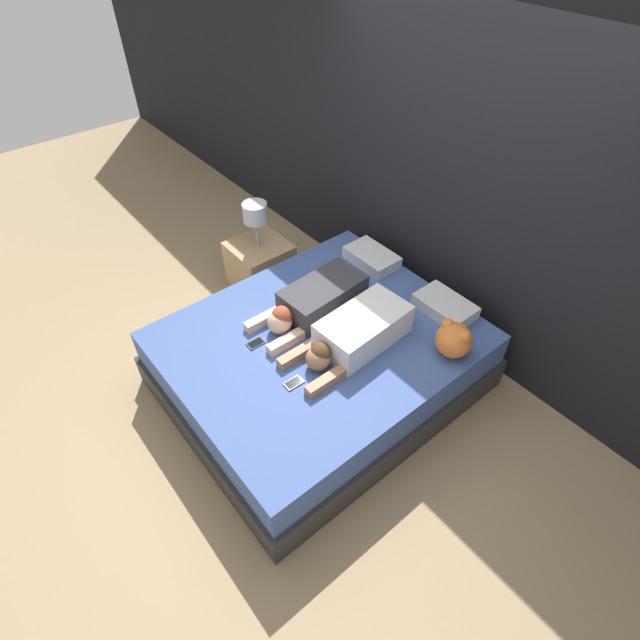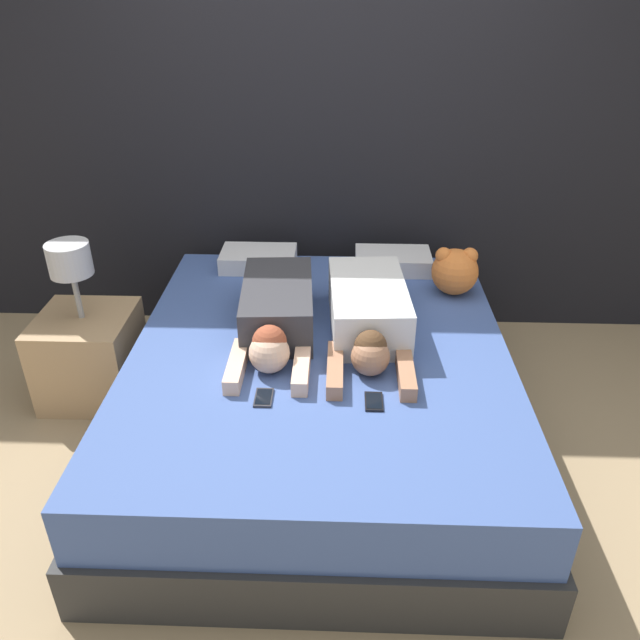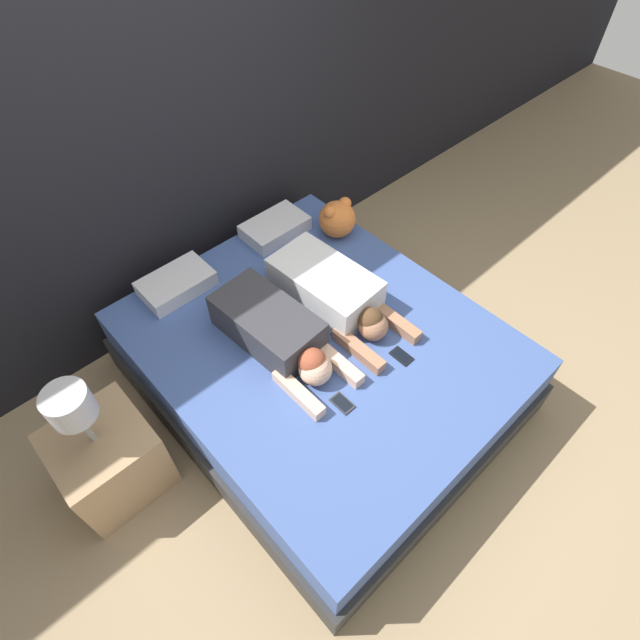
% 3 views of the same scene
% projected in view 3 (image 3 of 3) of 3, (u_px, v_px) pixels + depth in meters
% --- Properties ---
extents(ground_plane, '(12.00, 12.00, 0.00)m').
position_uv_depth(ground_plane, '(320.00, 386.00, 3.33)').
color(ground_plane, '#9E8460').
extents(wall_back, '(12.00, 0.06, 2.60)m').
position_uv_depth(wall_back, '(176.00, 134.00, 2.92)').
color(wall_back, black).
rests_on(wall_back, ground_plane).
extents(bed, '(1.84, 2.19, 0.54)m').
position_uv_depth(bed, '(320.00, 363.00, 3.13)').
color(bed, '#2D2D2D').
rests_on(bed, ground_plane).
extents(pillow_head_left, '(0.44, 0.28, 0.10)m').
position_uv_depth(pillow_head_left, '(177.00, 283.00, 3.13)').
color(pillow_head_left, silver).
rests_on(pillow_head_left, bed).
extents(pillow_head_right, '(0.44, 0.28, 0.10)m').
position_uv_depth(pillow_head_right, '(275.00, 227.00, 3.48)').
color(pillow_head_right, silver).
rests_on(pillow_head_right, bed).
extents(person_left, '(0.38, 0.94, 0.23)m').
position_uv_depth(person_left, '(277.00, 333.00, 2.80)').
color(person_left, '#333338').
rests_on(person_left, bed).
extents(person_right, '(0.40, 0.97, 0.23)m').
position_uv_depth(person_right, '(333.00, 292.00, 3.00)').
color(person_right, silver).
rests_on(person_right, bed).
extents(cell_phone_left, '(0.08, 0.13, 0.01)m').
position_uv_depth(cell_phone_left, '(342.00, 403.00, 2.63)').
color(cell_phone_left, '#2D2D33').
rests_on(cell_phone_left, bed).
extents(cell_phone_right, '(0.08, 0.13, 0.01)m').
position_uv_depth(cell_phone_right, '(401.00, 356.00, 2.82)').
color(cell_phone_right, black).
rests_on(cell_phone_right, bed).
extents(plush_toy, '(0.25, 0.25, 0.27)m').
position_uv_depth(plush_toy, '(337.00, 218.00, 3.41)').
color(plush_toy, orange).
rests_on(plush_toy, bed).
extents(nightstand, '(0.50, 0.50, 0.91)m').
position_uv_depth(nightstand, '(108.00, 457.00, 2.71)').
color(nightstand, tan).
rests_on(nightstand, ground_plane).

